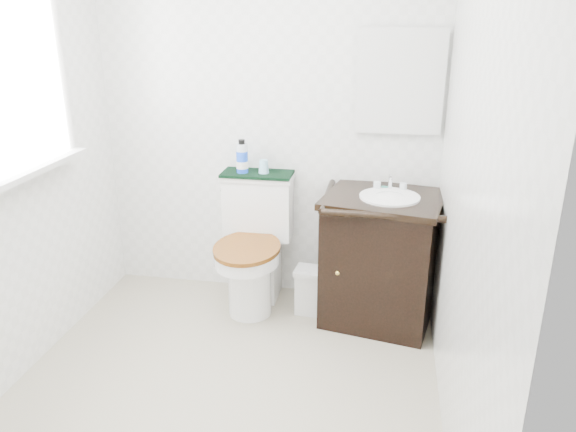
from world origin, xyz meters
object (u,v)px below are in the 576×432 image
(vanity, at_px, (381,256))
(trash_bin, at_px, (312,290))
(mouthwash_bottle, at_px, (242,158))
(toilet, at_px, (254,251))
(cup, at_px, (264,166))

(vanity, bearing_deg, trash_bin, -179.66)
(vanity, height_order, mouthwash_bottle, mouthwash_bottle)
(trash_bin, height_order, mouthwash_bottle, mouthwash_bottle)
(toilet, distance_m, cup, 0.56)
(trash_bin, bearing_deg, mouthwash_bottle, 160.09)
(trash_bin, bearing_deg, cup, 151.78)
(toilet, height_order, mouthwash_bottle, mouthwash_bottle)
(trash_bin, xyz_separation_m, cup, (-0.35, 0.19, 0.76))
(trash_bin, xyz_separation_m, mouthwash_bottle, (-0.48, 0.18, 0.81))
(toilet, bearing_deg, cup, 69.97)
(cup, bearing_deg, toilet, -110.03)
(toilet, distance_m, trash_bin, 0.45)
(vanity, xyz_separation_m, trash_bin, (-0.43, -0.00, -0.28))
(trash_bin, height_order, cup, cup)
(toilet, relative_size, mouthwash_bottle, 4.00)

